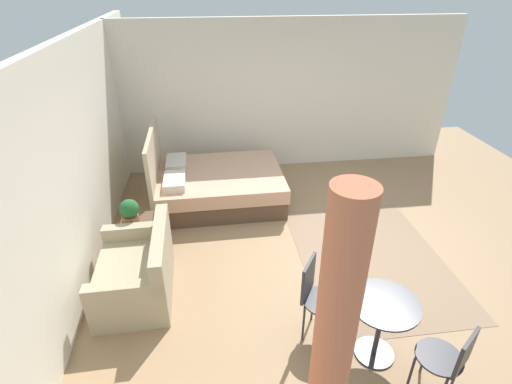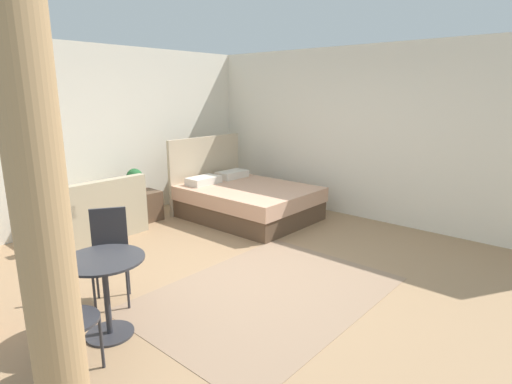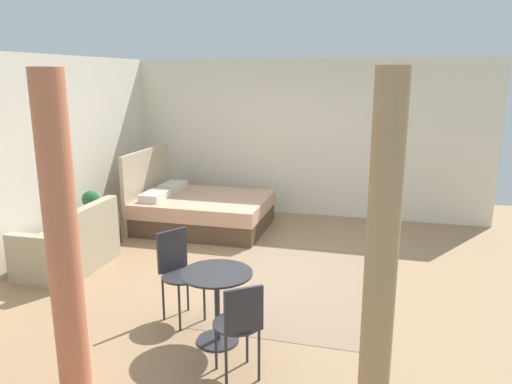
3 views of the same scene
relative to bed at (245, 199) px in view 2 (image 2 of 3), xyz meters
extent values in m
cube|color=#9E7A56|center=(-1.58, -1.49, -0.31)|extent=(8.76, 9.27, 0.02)
cube|color=silver|center=(-1.58, 1.65, 1.06)|extent=(8.76, 0.12, 2.71)
cube|color=silver|center=(1.30, -1.49, 1.06)|extent=(0.12, 6.27, 2.71)
cube|color=#93755B|center=(-1.81, -1.99, -0.29)|extent=(2.59, 1.86, 0.01)
cube|color=brown|center=(0.00, -0.09, -0.15)|extent=(1.56, 1.98, 0.30)
cube|color=tan|center=(0.00, -0.09, 0.11)|extent=(1.60, 2.02, 0.23)
cube|color=tan|center=(-0.01, 0.93, 0.33)|extent=(1.60, 0.07, 1.26)
cube|color=silver|center=(-0.34, 0.62, 0.29)|extent=(0.56, 0.32, 0.12)
cube|color=silver|center=(0.33, 0.62, 0.29)|extent=(0.56, 0.32, 0.12)
cube|color=tan|center=(-2.06, 1.03, -0.08)|extent=(1.22, 0.84, 0.43)
cube|color=tan|center=(-2.05, 0.68, 0.35)|extent=(1.21, 0.16, 0.42)
cube|color=tan|center=(-1.53, 1.03, 0.23)|extent=(0.15, 0.82, 0.18)
cube|color=tan|center=(-2.59, 1.02, 0.23)|extent=(0.15, 0.82, 0.18)
cube|color=brown|center=(-1.21, 1.08, -0.06)|extent=(0.49, 0.41, 0.47)
cylinder|color=#935B3D|center=(-1.31, 1.12, 0.25)|extent=(0.21, 0.21, 0.16)
sphere|color=#235B2D|center=(-1.31, 1.12, 0.44)|extent=(0.24, 0.24, 0.24)
cylinder|color=#2D2D33|center=(-3.25, -1.44, -0.29)|extent=(0.40, 0.40, 0.02)
cylinder|color=#2D2D33|center=(-3.25, -1.44, 0.04)|extent=(0.05, 0.05, 0.68)
cylinder|color=#2D2D33|center=(-3.25, -1.44, 0.39)|extent=(0.66, 0.66, 0.02)
cylinder|color=#2D2D33|center=(-3.15, -1.02, -0.06)|extent=(0.02, 0.02, 0.47)
cylinder|color=#2D2D33|center=(-2.90, -1.18, -0.06)|extent=(0.02, 0.02, 0.47)
cylinder|color=#2D2D33|center=(-2.99, -0.77, -0.06)|extent=(0.02, 0.02, 0.47)
cylinder|color=#2D2D33|center=(-2.74, -0.93, -0.06)|extent=(0.02, 0.02, 0.47)
cylinder|color=#2D2D33|center=(-2.95, -0.97, 0.18)|extent=(0.59, 0.59, 0.02)
cube|color=#2D2D33|center=(-2.85, -0.82, 0.41)|extent=(0.30, 0.21, 0.43)
cylinder|color=#2D2D33|center=(-3.51, -1.80, -0.07)|extent=(0.02, 0.02, 0.46)
cylinder|color=#2D2D33|center=(-3.67, -1.58, -0.07)|extent=(0.02, 0.02, 0.46)
cylinder|color=#2D2D33|center=(-3.74, -1.97, -0.07)|extent=(0.02, 0.02, 0.46)
cylinder|color=#2D2D33|center=(-3.90, -1.74, -0.07)|extent=(0.02, 0.02, 0.46)
cylinder|color=#2D2D33|center=(-3.71, -1.77, 0.17)|extent=(0.56, 0.56, 0.02)
cube|color=#2D2D33|center=(-3.84, -1.87, 0.37)|extent=(0.21, 0.28, 0.38)
cylinder|color=tan|center=(-4.21, -2.87, 0.95)|extent=(0.20, 0.20, 2.49)
camera|label=1|loc=(-5.70, 0.08, 3.05)|focal=27.36mm
camera|label=2|loc=(-4.78, -4.43, 1.72)|focal=28.91mm
camera|label=3|loc=(-7.14, -2.85, 2.14)|focal=34.16mm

